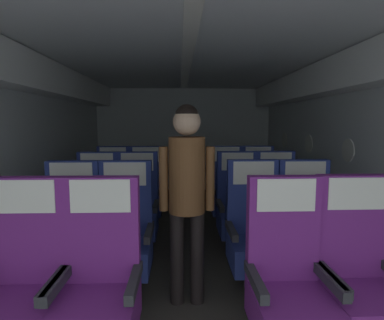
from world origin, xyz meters
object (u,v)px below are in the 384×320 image
(seat_c_left_aisle, at_px, (137,211))
(seat_a_right_window, at_px, (288,287))
(seat_b_left_window, at_px, (70,239))
(seat_b_right_aisle, at_px, (307,236))
(seat_a_left_window, at_px, (22,290))
(seat_b_left_aisle, at_px, (125,239))
(seat_c_left_window, at_px, (96,212))
(seat_d_left_aisle, at_px, (146,194))
(seat_d_right_aisle, at_px, (259,193))
(seat_a_left_aisle, at_px, (99,289))
(seat_c_right_window, at_px, (238,210))
(seat_d_left_window, at_px, (113,194))
(seat_a_right_aisle, at_px, (360,283))
(flight_attendant, at_px, (187,184))
(seat_c_right_aisle, at_px, (277,209))
(seat_d_right_window, at_px, (227,193))
(seat_b_right_window, at_px, (255,236))

(seat_c_left_aisle, bearing_deg, seat_a_right_window, -56.47)
(seat_b_left_window, bearing_deg, seat_b_right_aisle, 0.17)
(seat_a_left_window, bearing_deg, seat_b_left_window, 89.85)
(seat_b_left_aisle, height_order, seat_c_left_window, same)
(seat_b_left_aisle, xyz_separation_m, seat_b_right_aisle, (1.56, 0.01, 0.00))
(seat_b_left_window, height_order, seat_d_left_aisle, same)
(seat_b_left_window, height_order, seat_b_left_aisle, same)
(seat_c_left_window, height_order, seat_d_right_aisle, same)
(seat_a_left_aisle, bearing_deg, seat_c_right_window, 55.96)
(seat_b_left_aisle, relative_size, seat_b_right_aisle, 1.00)
(seat_d_left_window, bearing_deg, seat_b_left_aisle, -75.13)
(seat_a_right_aisle, relative_size, seat_d_left_aisle, 1.00)
(seat_b_right_aisle, bearing_deg, seat_d_right_aisle, 89.97)
(seat_d_left_aisle, bearing_deg, flight_attendant, -74.29)
(seat_c_left_window, relative_size, seat_c_right_window, 1.00)
(seat_c_right_aisle, relative_size, flight_attendant, 0.71)
(seat_a_right_aisle, relative_size, flight_attendant, 0.71)
(seat_a_left_aisle, height_order, seat_d_left_aisle, same)
(seat_a_left_window, bearing_deg, seat_d_right_window, 57.90)
(seat_b_right_aisle, relative_size, seat_c_right_window, 1.00)
(seat_d_left_window, height_order, flight_attendant, flight_attendant)
(seat_c_left_aisle, distance_m, flight_attendant, 1.26)
(seat_a_left_window, height_order, seat_b_left_aisle, same)
(seat_b_left_window, xyz_separation_m, seat_d_left_window, (0.00, 1.69, 0.00))
(seat_c_right_aisle, xyz_separation_m, seat_d_left_window, (-2.01, 0.84, 0.00))
(seat_b_left_aisle, xyz_separation_m, seat_d_right_aisle, (1.56, 1.69, 0.00))
(seat_a_right_aisle, distance_m, seat_c_right_aisle, 1.67)
(seat_b_left_window, relative_size, seat_b_left_aisle, 1.00)
(seat_b_right_window, bearing_deg, seat_c_right_aisle, 61.60)
(seat_c_right_aisle, relative_size, seat_d_right_window, 1.00)
(seat_b_right_aisle, relative_size, seat_c_left_aisle, 1.00)
(seat_a_right_window, xyz_separation_m, seat_d_left_window, (-1.56, 2.53, 0.00))
(seat_a_right_window, bearing_deg, seat_b_right_window, 89.95)
(seat_d_right_window, bearing_deg, seat_c_right_aisle, -62.10)
(seat_a_right_aisle, xyz_separation_m, seat_d_right_aisle, (0.01, 2.51, 0.00))
(seat_a_right_aisle, distance_m, seat_d_left_aisle, 2.94)
(seat_a_right_aisle, xyz_separation_m, seat_c_left_window, (-2.00, 1.65, 0.00))
(seat_c_right_window, bearing_deg, seat_b_right_window, -90.49)
(seat_a_right_window, height_order, seat_b_left_window, same)
(seat_b_right_window, xyz_separation_m, seat_c_right_aisle, (0.45, 0.83, 0.00))
(seat_b_right_window, relative_size, seat_c_right_window, 1.00)
(seat_c_left_aisle, bearing_deg, seat_c_right_aisle, 0.39)
(seat_c_right_aisle, height_order, seat_d_left_window, same)
(seat_b_right_aisle, relative_size, seat_d_left_aisle, 1.00)
(seat_a_right_aisle, distance_m, seat_c_left_window, 2.60)
(seat_a_right_aisle, xyz_separation_m, seat_b_left_window, (-2.01, 0.82, 0.00))
(seat_b_right_aisle, bearing_deg, seat_b_right_window, 178.27)
(seat_a_left_aisle, height_order, seat_a_right_aisle, same)
(seat_b_right_aisle, height_order, flight_attendant, flight_attendant)
(seat_a_left_aisle, bearing_deg, seat_d_left_aisle, 89.84)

